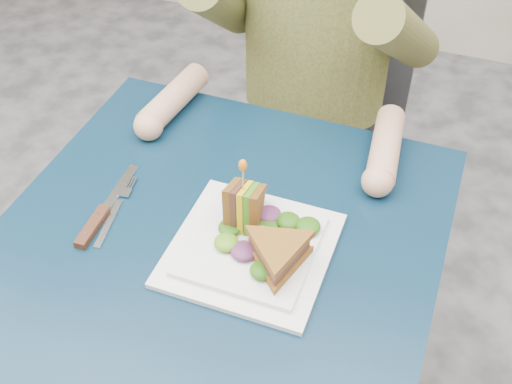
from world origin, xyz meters
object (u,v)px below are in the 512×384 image
at_px(plate, 251,248).
at_px(fork, 115,212).
at_px(sandwich_flat, 278,253).
at_px(table, 218,265).
at_px(chair, 322,104).
at_px(sandwich_upright, 244,207).
at_px(knife, 98,219).

bearing_deg(plate, fork, -179.99).
xyz_separation_m(plate, sandwich_flat, (0.05, -0.02, 0.04)).
distance_m(table, sandwich_flat, 0.18).
height_order(chair, fork, chair).
distance_m(chair, plate, 0.73).
bearing_deg(sandwich_flat, sandwich_upright, 140.62).
xyz_separation_m(sandwich_flat, fork, (-0.31, 0.02, -0.04)).
bearing_deg(sandwich_upright, fork, -168.86).
relative_size(table, sandwich_upright, 5.69).
height_order(plate, knife, plate).
xyz_separation_m(table, plate, (0.07, -0.02, 0.09)).
bearing_deg(sandwich_flat, plate, 155.56).
distance_m(table, plate, 0.11).
relative_size(table, fork, 4.18).
relative_size(table, chair, 0.81).
distance_m(chair, sandwich_flat, 0.78).
bearing_deg(knife, plate, 5.88).
relative_size(chair, fork, 5.19).
relative_size(plate, fork, 1.45).
bearing_deg(sandwich_upright, chair, 93.39).
bearing_deg(sandwich_upright, sandwich_flat, -39.38).
bearing_deg(chair, sandwich_upright, -86.61).
height_order(table, plate, plate).
relative_size(plate, sandwich_upright, 1.97).
xyz_separation_m(table, chair, (0.00, 0.69, -0.11)).
height_order(table, knife, knife).
bearing_deg(fork, knife, -120.06).
distance_m(table, knife, 0.23).
height_order(chair, knife, chair).
xyz_separation_m(chair, sandwich_flat, (0.12, -0.73, 0.23)).
distance_m(plate, knife, 0.28).
relative_size(plate, knife, 1.17).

